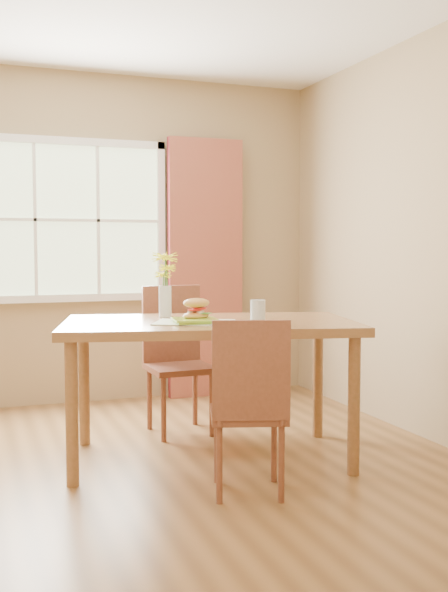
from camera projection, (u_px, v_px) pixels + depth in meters
name	position (u px, v px, depth m)	size (l,w,h in m)	color
room	(112.00, 235.00, 3.84)	(4.24, 3.84, 2.74)	brown
window	(67.00, 220.00, 5.58)	(1.62, 0.06, 1.32)	#ABBD8F
curtain_right	(205.00, 269.00, 5.92)	(0.65, 0.08, 2.20)	maroon
dining_table	(209.00, 335.00, 4.15)	(1.90, 1.34, 0.84)	brown
chair_near	(249.00, 400.00, 3.51)	(0.48, 0.48, 0.93)	brown
chair_far	(176.00, 352.00, 4.83)	(0.43, 0.43, 1.01)	brown
placemat	(194.00, 322.00, 4.03)	(0.45, 0.33, 0.01)	beige
plate	(195.00, 321.00, 3.99)	(0.25, 0.25, 0.01)	#98D535
croissant_sandwich	(196.00, 309.00, 4.03)	(0.19, 0.15, 0.13)	gold
water_glass	(258.00, 312.00, 4.06)	(0.09, 0.09, 0.13)	silver
flower_vase	(165.00, 278.00, 4.33)	(0.17, 0.17, 0.41)	silver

